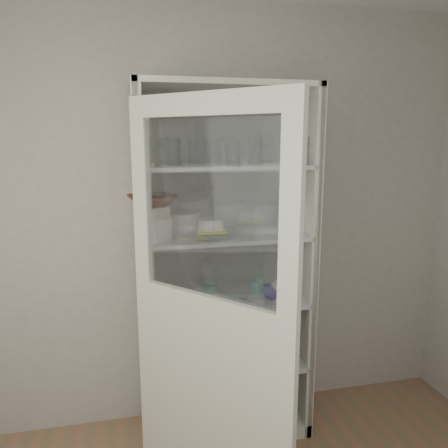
{
  "coord_description": "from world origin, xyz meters",
  "views": [
    {
      "loc": [
        -0.35,
        -1.14,
        1.81
      ],
      "look_at": [
        0.2,
        1.27,
        1.32
      ],
      "focal_mm": 35.0,
      "sensor_mm": 36.0,
      "label": 1
    }
  ],
  "objects_px": {
    "pantry_cabinet": "(222,282)",
    "mug_teal": "(258,287)",
    "plate_stack_front": "(153,228)",
    "teal_jar": "(211,290)",
    "white_ramekin": "(211,224)",
    "mug_white": "(280,291)",
    "goblet_2": "(267,147)",
    "goblet_3": "(255,147)",
    "terracotta_bowl": "(152,200)",
    "tin_box": "(236,355)",
    "plate_stack_back": "(181,221)",
    "cream_bowl": "(153,211)",
    "glass_platter": "(211,233)",
    "goblet_0": "(165,149)",
    "grey_bowl_stack": "(292,214)",
    "white_canister": "(155,294)",
    "cupboard_door": "(209,342)",
    "measuring_cups": "(195,303)",
    "mug_blue": "(272,292)",
    "cream_dish": "(183,358)",
    "goblet_1": "(226,149)",
    "yellow_trivet": "(211,230)"
  },
  "relations": [
    {
      "from": "terracotta_bowl",
      "to": "mug_blue",
      "type": "height_order",
      "value": "terracotta_bowl"
    },
    {
      "from": "plate_stack_front",
      "to": "teal_jar",
      "type": "distance_m",
      "value": 0.54
    },
    {
      "from": "glass_platter",
      "to": "goblet_1",
      "type": "bearing_deg",
      "value": 46.14
    },
    {
      "from": "plate_stack_back",
      "to": "mug_teal",
      "type": "xyz_separation_m",
      "value": [
        0.45,
        -0.13,
        -0.41
      ]
    },
    {
      "from": "cream_bowl",
      "to": "white_ramekin",
      "type": "relative_size",
      "value": 1.32
    },
    {
      "from": "pantry_cabinet",
      "to": "mug_blue",
      "type": "bearing_deg",
      "value": -24.83
    },
    {
      "from": "cupboard_door",
      "to": "measuring_cups",
      "type": "relative_size",
      "value": 22.37
    },
    {
      "from": "mug_white",
      "to": "measuring_cups",
      "type": "relative_size",
      "value": 1.21
    },
    {
      "from": "goblet_2",
      "to": "white_ramekin",
      "type": "height_order",
      "value": "goblet_2"
    },
    {
      "from": "goblet_3",
      "to": "terracotta_bowl",
      "type": "distance_m",
      "value": 0.69
    },
    {
      "from": "plate_stack_back",
      "to": "glass_platter",
      "type": "relative_size",
      "value": 0.69
    },
    {
      "from": "pantry_cabinet",
      "to": "plate_stack_front",
      "type": "height_order",
      "value": "pantry_cabinet"
    },
    {
      "from": "tin_box",
      "to": "plate_stack_back",
      "type": "bearing_deg",
      "value": 152.4
    },
    {
      "from": "goblet_1",
      "to": "yellow_trivet",
      "type": "height_order",
      "value": "goblet_1"
    },
    {
      "from": "goblet_3",
      "to": "terracotta_bowl",
      "type": "relative_size",
      "value": 0.76
    },
    {
      "from": "pantry_cabinet",
      "to": "white_ramekin",
      "type": "bearing_deg",
      "value": -135.31
    },
    {
      "from": "cream_bowl",
      "to": "measuring_cups",
      "type": "xyz_separation_m",
      "value": [
        0.22,
        -0.03,
        -0.54
      ]
    },
    {
      "from": "white_canister",
      "to": "goblet_0",
      "type": "bearing_deg",
      "value": 44.49
    },
    {
      "from": "grey_bowl_stack",
      "to": "measuring_cups",
      "type": "distance_m",
      "value": 0.77
    },
    {
      "from": "pantry_cabinet",
      "to": "goblet_3",
      "type": "relative_size",
      "value": 11.04
    },
    {
      "from": "pantry_cabinet",
      "to": "mug_teal",
      "type": "bearing_deg",
      "value": -11.36
    },
    {
      "from": "tin_box",
      "to": "yellow_trivet",
      "type": "bearing_deg",
      "value": -179.25
    },
    {
      "from": "cream_bowl",
      "to": "yellow_trivet",
      "type": "bearing_deg",
      "value": 7.02
    },
    {
      "from": "plate_stack_back",
      "to": "grey_bowl_stack",
      "type": "height_order",
      "value": "grey_bowl_stack"
    },
    {
      "from": "glass_platter",
      "to": "cream_dish",
      "type": "relative_size",
      "value": 1.38
    },
    {
      "from": "plate_stack_back",
      "to": "white_ramekin",
      "type": "bearing_deg",
      "value": -47.05
    },
    {
      "from": "cupboard_door",
      "to": "goblet_1",
      "type": "height_order",
      "value": "cupboard_door"
    },
    {
      "from": "plate_stack_front",
      "to": "tin_box",
      "type": "bearing_deg",
      "value": 5.02
    },
    {
      "from": "white_ramekin",
      "to": "teal_jar",
      "type": "distance_m",
      "value": 0.42
    },
    {
      "from": "goblet_0",
      "to": "glass_platter",
      "type": "xyz_separation_m",
      "value": [
        0.24,
        -0.11,
        -0.47
      ]
    },
    {
      "from": "cream_dish",
      "to": "tin_box",
      "type": "height_order",
      "value": "cream_dish"
    },
    {
      "from": "terracotta_bowl",
      "to": "cream_dish",
      "type": "xyz_separation_m",
      "value": [
        0.16,
        0.06,
        -0.98
      ]
    },
    {
      "from": "pantry_cabinet",
      "to": "goblet_2",
      "type": "relative_size",
      "value": 11.74
    },
    {
      "from": "pantry_cabinet",
      "to": "plate_stack_back",
      "type": "relative_size",
      "value": 8.95
    },
    {
      "from": "tin_box",
      "to": "grey_bowl_stack",
      "type": "bearing_deg",
      "value": -0.02
    },
    {
      "from": "glass_platter",
      "to": "goblet_2",
      "type": "bearing_deg",
      "value": 20.76
    },
    {
      "from": "goblet_1",
      "to": "plate_stack_back",
      "type": "relative_size",
      "value": 0.68
    },
    {
      "from": "goblet_0",
      "to": "grey_bowl_stack",
      "type": "distance_m",
      "value": 0.83
    },
    {
      "from": "goblet_2",
      "to": "mug_teal",
      "type": "height_order",
      "value": "goblet_2"
    },
    {
      "from": "cupboard_door",
      "to": "measuring_cups",
      "type": "xyz_separation_m",
      "value": [
        0.01,
        0.47,
        0.01
      ]
    },
    {
      "from": "plate_stack_front",
      "to": "tin_box",
      "type": "height_order",
      "value": "plate_stack_front"
    },
    {
      "from": "mug_blue",
      "to": "white_canister",
      "type": "height_order",
      "value": "white_canister"
    },
    {
      "from": "grey_bowl_stack",
      "to": "mug_blue",
      "type": "distance_m",
      "value": 0.48
    },
    {
      "from": "mug_white",
      "to": "white_canister",
      "type": "bearing_deg",
      "value": 167.69
    },
    {
      "from": "mug_white",
      "to": "goblet_2",
      "type": "bearing_deg",
      "value": 92.66
    },
    {
      "from": "goblet_0",
      "to": "goblet_3",
      "type": "bearing_deg",
      "value": -1.86
    },
    {
      "from": "grey_bowl_stack",
      "to": "plate_stack_front",
      "type": "bearing_deg",
      "value": -177.04
    },
    {
      "from": "glass_platter",
      "to": "mug_blue",
      "type": "relative_size",
      "value": 3.15
    },
    {
      "from": "white_ramekin",
      "to": "tin_box",
      "type": "xyz_separation_m",
      "value": [
        0.16,
        0.0,
        -0.83
      ]
    },
    {
      "from": "pantry_cabinet",
      "to": "mug_white",
      "type": "bearing_deg",
      "value": -25.3
    }
  ]
}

